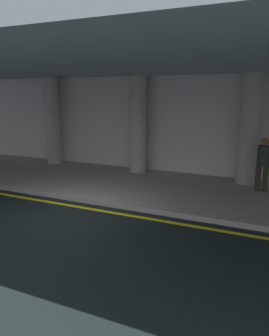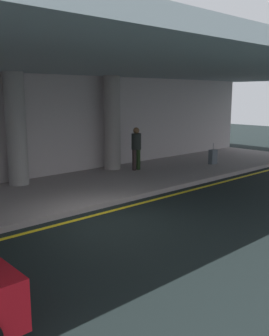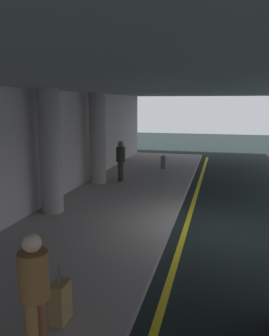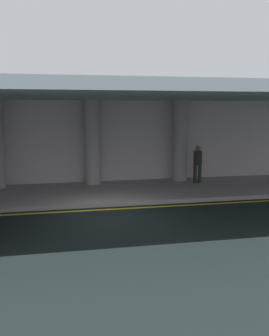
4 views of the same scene
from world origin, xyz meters
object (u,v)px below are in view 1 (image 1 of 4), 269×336
at_px(support_column_left_mid, 53,121).
at_px(support_column_right_mid, 249,130).
at_px(person_waiting_for_ride, 263,161).
at_px(support_column_center, 138,125).

relative_size(support_column_left_mid, support_column_right_mid, 1.00).
bearing_deg(person_waiting_for_ride, support_column_right_mid, -178.31).
height_order(support_column_center, person_waiting_for_ride, support_column_center).
bearing_deg(person_waiting_for_ride, support_column_left_mid, -128.42).
bearing_deg(person_waiting_for_ride, support_column_center, -133.05).
bearing_deg(support_column_left_mid, support_column_right_mid, 0.00).
bearing_deg(support_column_center, person_waiting_for_ride, -9.97).
distance_m(support_column_left_mid, support_column_right_mid, 8.00).
distance_m(support_column_left_mid, person_waiting_for_ride, 8.64).
xyz_separation_m(support_column_left_mid, support_column_right_mid, (8.00, 0.00, 0.00)).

